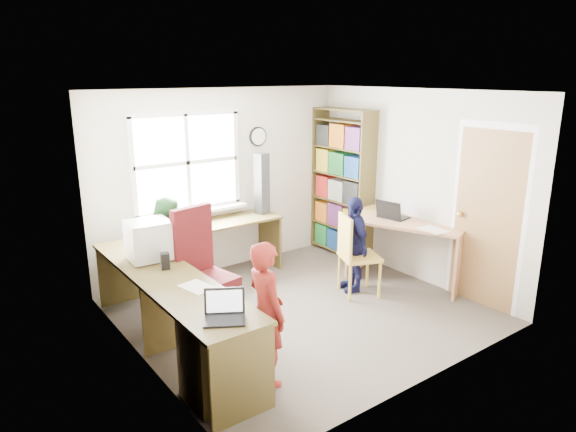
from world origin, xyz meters
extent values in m
cube|color=#443D35|center=(0.00, 0.00, -0.01)|extent=(3.60, 3.40, 0.02)
cube|color=white|center=(0.00, 0.00, 2.41)|extent=(3.60, 3.40, 0.02)
cube|color=beige|center=(0.00, 1.71, 1.20)|extent=(3.60, 0.02, 2.40)
cube|color=beige|center=(0.00, -1.71, 1.20)|extent=(3.60, 0.02, 2.40)
cube|color=beige|center=(-1.81, 0.00, 1.20)|extent=(0.02, 3.40, 2.40)
cube|color=beige|center=(1.81, 0.00, 1.20)|extent=(0.02, 3.40, 2.40)
cube|color=white|center=(-0.50, 1.69, 1.50)|extent=(1.40, 0.01, 1.20)
cube|color=white|center=(-0.50, 1.68, 1.50)|extent=(1.48, 0.04, 1.28)
cube|color=olive|center=(1.79, -1.05, 1.00)|extent=(0.02, 0.82, 2.00)
sphere|color=gold|center=(1.75, -0.72, 1.00)|extent=(0.07, 0.07, 0.07)
cylinder|color=black|center=(0.55, 1.68, 1.75)|extent=(0.26, 0.03, 0.26)
cylinder|color=white|center=(0.55, 1.66, 1.75)|extent=(0.22, 0.01, 0.22)
cube|color=brown|center=(-1.50, 0.10, 0.73)|extent=(0.60, 2.70, 0.03)
cube|color=brown|center=(-0.25, 1.42, 0.73)|extent=(1.65, 0.56, 0.03)
cube|color=brown|center=(-1.50, 0.10, 0.36)|extent=(0.56, 0.03, 0.72)
cube|color=brown|center=(-1.50, -1.22, 0.36)|extent=(0.56, 0.03, 0.72)
cube|color=brown|center=(-1.50, 1.42, 0.36)|extent=(0.56, 0.03, 0.72)
cube|color=brown|center=(0.55, 1.42, 0.36)|extent=(0.03, 0.52, 0.72)
cube|color=brown|center=(-1.50, -0.85, 0.36)|extent=(0.54, 0.45, 0.72)
cube|color=tan|center=(1.57, -0.12, 0.79)|extent=(1.15, 1.53, 0.03)
cube|color=tan|center=(1.84, -0.74, 0.39)|extent=(0.56, 0.27, 0.77)
cube|color=tan|center=(1.29, 0.50, 0.39)|extent=(0.56, 0.27, 0.77)
cube|color=brown|center=(1.65, 0.68, 1.05)|extent=(0.30, 0.02, 2.10)
cube|color=brown|center=(1.65, 1.68, 1.05)|extent=(0.30, 0.02, 2.10)
cube|color=brown|center=(1.65, 1.18, 2.09)|extent=(0.30, 1.00, 0.02)
cube|color=brown|center=(1.65, 1.18, 0.06)|extent=(0.30, 1.00, 0.02)
cube|color=brown|center=(1.65, 1.18, 0.42)|extent=(0.30, 1.00, 0.02)
cube|color=brown|center=(1.65, 1.18, 0.80)|extent=(0.30, 1.00, 0.02)
cube|color=brown|center=(1.65, 1.18, 1.18)|extent=(0.30, 1.00, 0.02)
cube|color=brown|center=(1.65, 1.18, 1.56)|extent=(0.30, 1.00, 0.02)
cube|color=brown|center=(1.65, 1.18, 1.94)|extent=(0.30, 1.00, 0.02)
cube|color=#A01D16|center=(1.65, 0.88, 0.21)|extent=(0.25, 0.28, 0.27)
cube|color=navy|center=(1.65, 1.20, 0.21)|extent=(0.25, 0.30, 0.29)
cube|color=#1B722F|center=(1.65, 1.50, 0.22)|extent=(0.25, 0.26, 0.30)
cube|color=gold|center=(1.65, 0.88, 0.58)|extent=(0.25, 0.28, 0.30)
cube|color=#682D72|center=(1.65, 1.20, 0.59)|extent=(0.25, 0.30, 0.32)
cube|color=orange|center=(1.65, 1.50, 0.57)|extent=(0.25, 0.26, 0.29)
cube|color=black|center=(1.65, 0.88, 0.97)|extent=(0.25, 0.28, 0.32)
cube|color=#B7B7AC|center=(1.65, 1.20, 0.95)|extent=(0.25, 0.30, 0.29)
cube|color=#A01D16|center=(1.65, 1.50, 0.96)|extent=(0.25, 0.26, 0.30)
cube|color=navy|center=(1.65, 0.88, 1.33)|extent=(0.25, 0.28, 0.29)
cube|color=#1B722F|center=(1.65, 1.20, 1.34)|extent=(0.25, 0.30, 0.30)
cube|color=gold|center=(1.65, 1.50, 1.35)|extent=(0.25, 0.26, 0.32)
cube|color=#682D72|center=(1.65, 0.88, 1.72)|extent=(0.25, 0.28, 0.30)
cube|color=orange|center=(1.65, 1.20, 1.73)|extent=(0.25, 0.30, 0.32)
cube|color=black|center=(1.65, 1.50, 1.71)|extent=(0.25, 0.26, 0.29)
cylinder|color=black|center=(-1.01, 0.24, 0.03)|extent=(0.69, 0.69, 0.05)
cylinder|color=black|center=(-1.01, 0.24, 0.27)|extent=(0.07, 0.07, 0.44)
cube|color=#440C0F|center=(-1.01, 0.24, 0.53)|extent=(0.57, 0.57, 0.09)
cube|color=#440C0F|center=(-1.06, 0.47, 0.93)|extent=(0.47, 0.17, 0.69)
cylinder|color=gold|center=(0.61, -0.13, 0.23)|extent=(0.05, 0.05, 0.46)
cylinder|color=gold|center=(0.95, -0.27, 0.23)|extent=(0.05, 0.05, 0.46)
cylinder|color=gold|center=(0.75, 0.21, 0.23)|extent=(0.05, 0.05, 0.46)
cylinder|color=gold|center=(1.09, 0.06, 0.23)|extent=(0.05, 0.05, 0.46)
cube|color=gold|center=(0.85, -0.03, 0.47)|extent=(0.56, 0.56, 0.04)
cube|color=gold|center=(0.67, 0.04, 0.74)|extent=(0.18, 0.39, 0.51)
cube|color=silver|center=(-1.46, 0.62, 0.76)|extent=(0.32, 0.26, 0.02)
cube|color=silver|center=(-1.46, 0.62, 0.96)|extent=(0.43, 0.39, 0.39)
cube|color=#3F72F2|center=(-1.25, 0.61, 0.96)|extent=(0.03, 0.32, 0.28)
cube|color=black|center=(-1.52, -1.00, 0.76)|extent=(0.39, 0.36, 0.02)
cube|color=black|center=(-1.46, -0.90, 0.86)|extent=(0.30, 0.21, 0.21)
cube|color=white|center=(-1.46, -0.90, 0.86)|extent=(0.26, 0.17, 0.17)
cube|color=black|center=(1.56, 0.11, 0.81)|extent=(0.32, 0.39, 0.02)
cube|color=black|center=(1.43, 0.08, 0.93)|extent=(0.13, 0.36, 0.23)
cube|color=#3F72F2|center=(1.44, 0.08, 0.93)|extent=(0.10, 0.31, 0.19)
cube|color=black|center=(-1.44, 0.29, 0.83)|extent=(0.10, 0.10, 0.16)
cube|color=black|center=(-1.47, 0.79, 0.84)|extent=(0.11, 0.11, 0.18)
cube|color=black|center=(0.44, 1.44, 1.16)|extent=(0.19, 0.18, 0.81)
cube|color=red|center=(1.57, 0.44, 0.83)|extent=(0.32, 0.32, 0.06)
cube|color=silver|center=(-1.39, -0.29, 0.75)|extent=(0.27, 0.34, 0.00)
cube|color=silver|center=(1.53, -0.53, 0.81)|extent=(0.25, 0.34, 0.00)
imported|color=#30732E|center=(-0.53, 1.43, 0.90)|extent=(0.18, 0.16, 0.29)
imported|color=maroon|center=(-1.06, -0.88, 0.63)|extent=(0.34, 0.48, 1.27)
imported|color=#29682F|center=(-1.12, 0.95, 0.64)|extent=(0.55, 0.67, 1.28)
imported|color=#121338|center=(0.88, 0.11, 0.58)|extent=(0.52, 0.74, 1.17)
camera|label=1|loc=(-3.24, -4.15, 2.58)|focal=32.00mm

